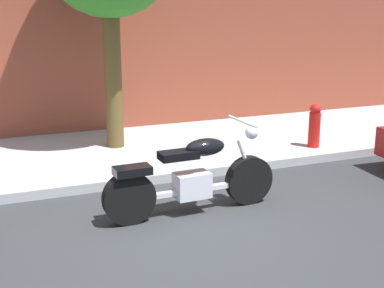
{
  "coord_description": "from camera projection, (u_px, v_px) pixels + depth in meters",
  "views": [
    {
      "loc": [
        -2.07,
        -5.19,
        2.57
      ],
      "look_at": [
        0.22,
        0.52,
        0.91
      ],
      "focal_mm": 48.66,
      "sensor_mm": 36.0,
      "label": 1
    }
  ],
  "objects": [
    {
      "name": "ground_plane",
      "position": [
        191.0,
        231.0,
        6.07
      ],
      "size": [
        60.0,
        60.0,
        0.0
      ],
      "primitive_type": "plane",
      "color": "#303335"
    },
    {
      "name": "sidewalk",
      "position": [
        121.0,
        153.0,
        8.98
      ],
      "size": [
        20.55,
        3.14,
        0.14
      ],
      "primitive_type": "cube",
      "color": "#ACACAC",
      "rests_on": "ground"
    },
    {
      "name": "motorcycle",
      "position": [
        192.0,
        179.0,
        6.5
      ],
      "size": [
        2.29,
        0.7,
        1.14
      ],
      "color": "black",
      "rests_on": "ground"
    },
    {
      "name": "fire_hydrant",
      "position": [
        314.0,
        129.0,
        9.06
      ],
      "size": [
        0.2,
        0.2,
        0.91
      ],
      "color": "red",
      "rests_on": "ground"
    }
  ]
}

